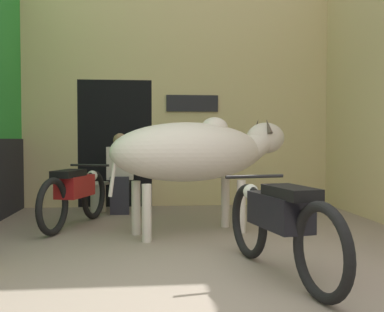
% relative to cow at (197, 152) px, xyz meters
% --- Properties ---
extents(ground_plane, '(30.00, 30.00, 0.00)m').
position_rel_cow_xyz_m(ground_plane, '(-0.06, -2.15, -1.00)').
color(ground_plane, gray).
extents(wall_back_with_doorway, '(5.26, 0.93, 4.15)m').
position_rel_cow_xyz_m(wall_back_with_doorway, '(-0.42, 2.53, 0.74)').
color(wall_back_with_doorway, '#D1BC84').
rests_on(wall_back_with_doorway, ground_plane).
extents(cow, '(2.40, 1.33, 1.43)m').
position_rel_cow_xyz_m(cow, '(0.00, 0.00, 0.00)').
color(cow, beige).
rests_on(cow, ground_plane).
extents(motorcycle_near, '(0.61, 1.95, 0.82)m').
position_rel_cow_xyz_m(motorcycle_near, '(0.49, -1.81, -0.53)').
color(motorcycle_near, black).
rests_on(motorcycle_near, ground_plane).
extents(motorcycle_far, '(0.74, 1.79, 0.80)m').
position_rel_cow_xyz_m(motorcycle_far, '(-1.55, 0.58, -0.55)').
color(motorcycle_far, black).
rests_on(motorcycle_far, ground_plane).
extents(shopkeeper_seated, '(0.41, 0.34, 1.25)m').
position_rel_cow_xyz_m(shopkeeper_seated, '(-1.03, 1.61, -0.34)').
color(shopkeeper_seated, '#282833').
rests_on(shopkeeper_seated, ground_plane).
extents(plastic_stool, '(0.35, 0.35, 0.47)m').
position_rel_cow_xyz_m(plastic_stool, '(-1.39, 1.79, -0.75)').
color(plastic_stool, beige).
rests_on(plastic_stool, ground_plane).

